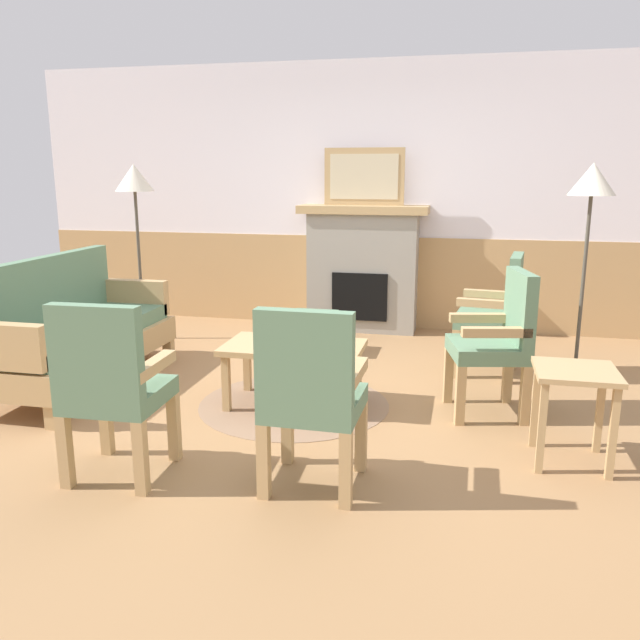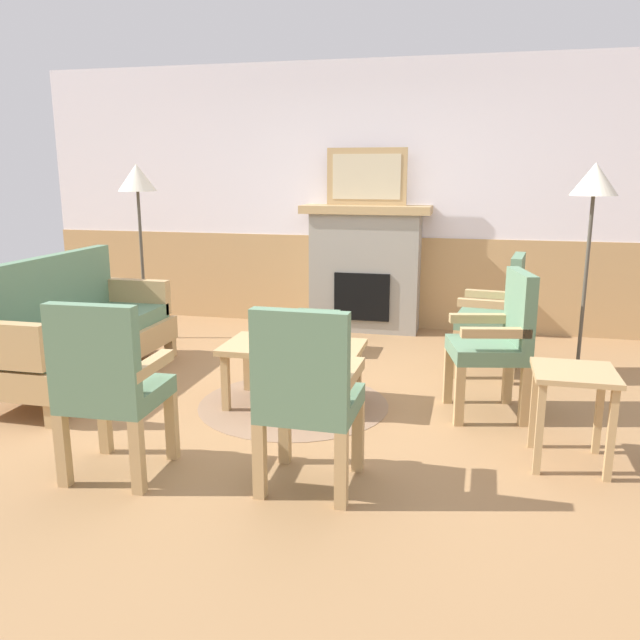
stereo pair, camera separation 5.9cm
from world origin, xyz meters
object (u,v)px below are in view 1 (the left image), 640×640
(fireplace, at_px, (363,267))
(couch, at_px, (76,334))
(coffee_table, at_px, (294,352))
(armchair_front_center, at_px, (311,391))
(armchair_by_window_left, at_px, (497,309))
(book_on_table, at_px, (315,341))
(armchair_near_fireplace, at_px, (499,336))
(floor_lamp_by_couch, at_px, (135,189))
(framed_picture, at_px, (364,177))
(armchair_front_left, at_px, (111,383))
(footstool, at_px, (313,321))
(side_table, at_px, (575,389))
(floor_lamp_by_chairs, at_px, (591,193))

(fireplace, relative_size, couch, 0.72)
(coffee_table, bearing_deg, armchair_front_center, -71.04)
(armchair_by_window_left, relative_size, armchair_front_center, 1.00)
(couch, relative_size, book_on_table, 10.58)
(book_on_table, bearing_deg, armchair_near_fireplace, 4.10)
(book_on_table, bearing_deg, armchair_front_center, -77.69)
(floor_lamp_by_couch, bearing_deg, fireplace, 22.45)
(framed_picture, bearing_deg, armchair_by_window_left, -44.58)
(book_on_table, relative_size, armchair_front_left, 0.17)
(armchair_front_center, distance_m, floor_lamp_by_couch, 3.66)
(footstool, relative_size, armchair_front_left, 0.41)
(floor_lamp_by_couch, bearing_deg, framed_picture, 22.46)
(fireplace, bearing_deg, armchair_by_window_left, -44.58)
(fireplace, relative_size, armchair_by_window_left, 1.33)
(coffee_table, xyz_separation_m, book_on_table, (0.14, 0.06, 0.07))
(fireplace, xyz_separation_m, side_table, (1.65, -2.86, -0.22))
(book_on_table, distance_m, armchair_front_center, 1.28)
(armchair_near_fireplace, bearing_deg, fireplace, 120.21)
(side_table, bearing_deg, armchair_by_window_left, 102.69)
(side_table, bearing_deg, floor_lamp_by_chairs, 80.46)
(fireplace, relative_size, armchair_near_fireplace, 1.33)
(couch, distance_m, coffee_table, 1.75)
(framed_picture, bearing_deg, book_on_table, -89.52)
(footstool, bearing_deg, armchair_front_center, -76.93)
(fireplace, height_order, framed_picture, framed_picture)
(side_table, bearing_deg, footstool, 135.49)
(framed_picture, xyz_separation_m, armchair_by_window_left, (1.29, -1.27, -1.02))
(framed_picture, height_order, armchair_near_fireplace, framed_picture)
(framed_picture, xyz_separation_m, armchair_front_left, (-0.75, -3.61, -1.02))
(framed_picture, relative_size, footstool, 2.00)
(armchair_front_left, bearing_deg, footstool, 80.40)
(couch, relative_size, floor_lamp_by_chairs, 1.07)
(fireplace, distance_m, footstool, 1.06)
(armchair_front_left, distance_m, floor_lamp_by_couch, 3.19)
(armchair_front_left, relative_size, side_table, 1.78)
(book_on_table, xyz_separation_m, floor_lamp_by_chairs, (1.93, 1.22, 1.00))
(coffee_table, relative_size, floor_lamp_by_couch, 0.57)
(coffee_table, xyz_separation_m, armchair_front_center, (0.41, -1.19, 0.15))
(couch, distance_m, book_on_table, 1.89)
(book_on_table, relative_size, armchair_front_center, 0.17)
(armchair_by_window_left, bearing_deg, coffee_table, -143.29)
(couch, bearing_deg, armchair_by_window_left, 16.95)
(armchair_front_center, height_order, side_table, armchair_front_center)
(coffee_table, xyz_separation_m, armchair_near_fireplace, (1.38, 0.15, 0.15))
(floor_lamp_by_chairs, bearing_deg, coffee_table, -148.26)
(armchair_by_window_left, relative_size, floor_lamp_by_chairs, 0.58)
(coffee_table, bearing_deg, floor_lamp_by_couch, 142.66)
(coffee_table, xyz_separation_m, floor_lamp_by_chairs, (2.07, 1.28, 1.06))
(couch, distance_m, armchair_front_left, 1.78)
(coffee_table, relative_size, armchair_near_fireplace, 0.98)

